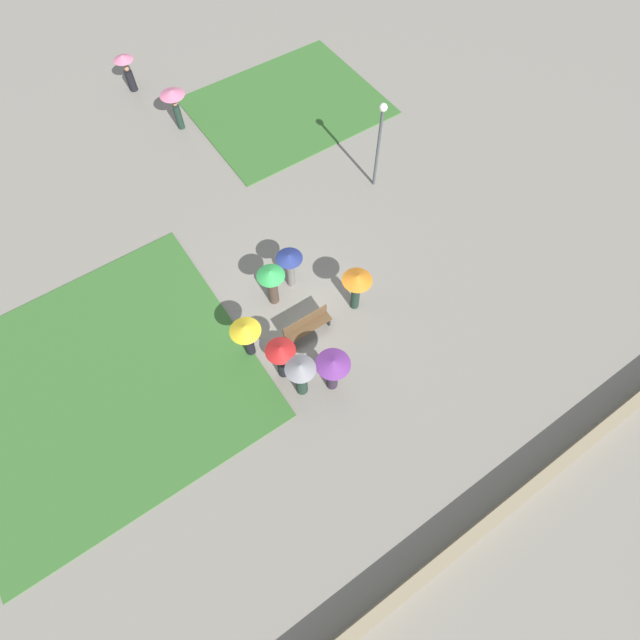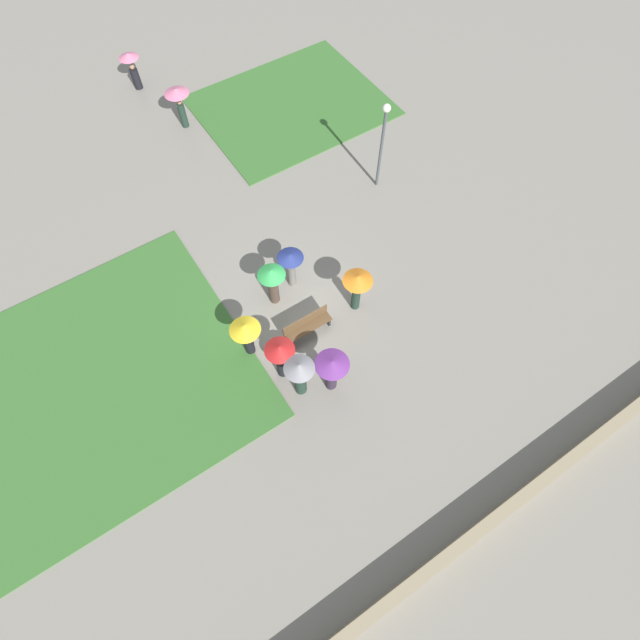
% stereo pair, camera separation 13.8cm
% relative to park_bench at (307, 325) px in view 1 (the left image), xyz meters
% --- Properties ---
extents(ground_plane, '(90.00, 90.00, 0.00)m').
position_rel_park_bench_xyz_m(ground_plane, '(0.14, 1.34, -0.47)').
color(ground_plane, gray).
extents(lawn_patch_near, '(9.69, 9.28, 0.06)m').
position_rel_park_bench_xyz_m(lawn_patch_near, '(-6.89, 2.21, -0.44)').
color(lawn_patch_near, '#386B2D').
rests_on(lawn_patch_near, ground_plane).
extents(lawn_patch_far, '(8.51, 6.95, 0.06)m').
position_rel_park_bench_xyz_m(lawn_patch_far, '(5.99, 10.81, -0.44)').
color(lawn_patch_far, '#386B2D').
rests_on(lawn_patch_far, ground_plane).
extents(parapet_wall, '(45.00, 0.35, 0.72)m').
position_rel_park_bench_xyz_m(parapet_wall, '(0.14, -8.41, -0.11)').
color(parapet_wall, gray).
rests_on(parapet_wall, ground_plane).
extents(park_bench, '(1.81, 0.43, 0.90)m').
position_rel_park_bench_xyz_m(park_bench, '(0.00, 0.00, 0.00)').
color(park_bench, brown).
rests_on(park_bench, ground_plane).
extents(lamp_post, '(0.32, 0.32, 4.00)m').
position_rel_park_bench_xyz_m(lamp_post, '(6.38, 4.44, 2.14)').
color(lamp_post, '#474C51').
rests_on(lamp_post, ground_plane).
extents(crowd_person_purple, '(1.13, 1.13, 1.91)m').
position_rel_park_bench_xyz_m(crowd_person_purple, '(-0.44, -2.19, 0.85)').
color(crowd_person_purple, '#2D2333').
rests_on(crowd_person_purple, ground_plane).
extents(crowd_person_orange, '(1.07, 1.07, 1.96)m').
position_rel_park_bench_xyz_m(crowd_person_orange, '(2.06, -0.07, 1.00)').
color(crowd_person_orange, '#1E3328').
rests_on(crowd_person_orange, ground_plane).
extents(crowd_person_yellow, '(1.05, 1.05, 1.86)m').
position_rel_park_bench_xyz_m(crowd_person_yellow, '(-2.10, 0.45, 0.91)').
color(crowd_person_yellow, black).
rests_on(crowd_person_yellow, ground_plane).
extents(crowd_person_grey, '(1.00, 1.00, 2.01)m').
position_rel_park_bench_xyz_m(crowd_person_grey, '(-1.38, -1.77, 0.87)').
color(crowd_person_grey, '#1E3328').
rests_on(crowd_person_grey, ground_plane).
extents(crowd_person_green, '(1.01, 1.01, 1.89)m').
position_rel_park_bench_xyz_m(crowd_person_green, '(-0.28, 1.81, 0.84)').
color(crowd_person_green, '#47382D').
rests_on(crowd_person_green, ground_plane).
extents(crowd_person_navy, '(0.97, 0.97, 1.81)m').
position_rel_park_bench_xyz_m(crowd_person_navy, '(0.65, 2.08, 0.82)').
color(crowd_person_navy, slate).
rests_on(crowd_person_navy, ground_plane).
extents(crowd_person_red, '(0.99, 0.99, 1.99)m').
position_rel_park_bench_xyz_m(crowd_person_red, '(-1.56, -0.89, 0.87)').
color(crowd_person_red, black).
rests_on(crowd_person_red, ground_plane).
extents(lone_walker_far_path, '(1.10, 1.10, 1.95)m').
position_rel_park_bench_xyz_m(lone_walker_far_path, '(1.10, 12.34, 0.98)').
color(lone_walker_far_path, '#1E3328').
rests_on(lone_walker_far_path, ground_plane).
extents(lone_walker_mid_plaza, '(0.94, 0.94, 1.79)m').
position_rel_park_bench_xyz_m(lone_walker_mid_plaza, '(0.39, 16.13, 0.69)').
color(lone_walker_mid_plaza, black).
rests_on(lone_walker_mid_plaza, ground_plane).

